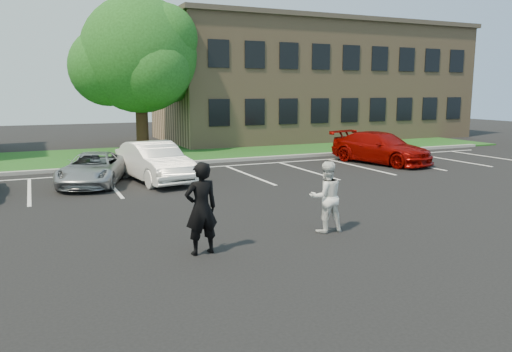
{
  "coord_description": "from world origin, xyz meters",
  "views": [
    {
      "loc": [
        -5.36,
        -10.93,
        3.5
      ],
      "look_at": [
        0.0,
        1.0,
        1.25
      ],
      "focal_mm": 35.0,
      "sensor_mm": 36.0,
      "label": 1
    }
  ],
  "objects_px": {
    "office_building": "(312,81)",
    "car_red_compact": "(381,148)",
    "car_silver_minivan": "(93,169)",
    "man_black_suit": "(201,208)",
    "car_white_sedan": "(154,162)",
    "tree": "(141,58)",
    "man_white_shirt": "(326,197)"
  },
  "relations": [
    {
      "from": "man_black_suit",
      "to": "man_white_shirt",
      "type": "xyz_separation_m",
      "value": [
        3.37,
        0.38,
        -0.12
      ]
    },
    {
      "from": "car_silver_minivan",
      "to": "man_white_shirt",
      "type": "bearing_deg",
      "value": -43.13
    },
    {
      "from": "man_black_suit",
      "to": "man_white_shirt",
      "type": "height_order",
      "value": "man_black_suit"
    },
    {
      "from": "man_white_shirt",
      "to": "car_silver_minivan",
      "type": "distance_m",
      "value": 10.07
    },
    {
      "from": "car_silver_minivan",
      "to": "car_white_sedan",
      "type": "distance_m",
      "value": 2.27
    },
    {
      "from": "office_building",
      "to": "man_white_shirt",
      "type": "bearing_deg",
      "value": -119.55
    },
    {
      "from": "car_silver_minivan",
      "to": "car_red_compact",
      "type": "xyz_separation_m",
      "value": [
        13.38,
        0.13,
        0.15
      ]
    },
    {
      "from": "man_white_shirt",
      "to": "office_building",
      "type": "bearing_deg",
      "value": -112.91
    },
    {
      "from": "office_building",
      "to": "man_white_shirt",
      "type": "height_order",
      "value": "office_building"
    },
    {
      "from": "tree",
      "to": "car_red_compact",
      "type": "relative_size",
      "value": 1.7
    },
    {
      "from": "man_black_suit",
      "to": "car_white_sedan",
      "type": "distance_m",
      "value": 9.16
    },
    {
      "from": "tree",
      "to": "man_black_suit",
      "type": "relative_size",
      "value": 4.36
    },
    {
      "from": "man_white_shirt",
      "to": "car_red_compact",
      "type": "relative_size",
      "value": 0.34
    },
    {
      "from": "car_silver_minivan",
      "to": "car_white_sedan",
      "type": "height_order",
      "value": "car_white_sedan"
    },
    {
      "from": "man_white_shirt",
      "to": "car_white_sedan",
      "type": "bearing_deg",
      "value": -68.51
    },
    {
      "from": "office_building",
      "to": "car_white_sedan",
      "type": "height_order",
      "value": "office_building"
    },
    {
      "from": "car_white_sedan",
      "to": "car_red_compact",
      "type": "height_order",
      "value": "car_white_sedan"
    },
    {
      "from": "man_black_suit",
      "to": "car_red_compact",
      "type": "xyz_separation_m",
      "value": [
        12.19,
        9.48,
        -0.26
      ]
    },
    {
      "from": "car_red_compact",
      "to": "man_white_shirt",
      "type": "bearing_deg",
      "value": -149.42
    },
    {
      "from": "man_black_suit",
      "to": "man_white_shirt",
      "type": "relative_size",
      "value": 1.13
    },
    {
      "from": "man_black_suit",
      "to": "car_silver_minivan",
      "type": "distance_m",
      "value": 9.44
    },
    {
      "from": "office_building",
      "to": "car_silver_minivan",
      "type": "height_order",
      "value": "office_building"
    },
    {
      "from": "tree",
      "to": "car_red_compact",
      "type": "height_order",
      "value": "tree"
    },
    {
      "from": "car_silver_minivan",
      "to": "office_building",
      "type": "bearing_deg",
      "value": 58.01
    },
    {
      "from": "man_white_shirt",
      "to": "car_red_compact",
      "type": "xyz_separation_m",
      "value": [
        8.82,
        9.1,
        -0.14
      ]
    },
    {
      "from": "tree",
      "to": "car_silver_minivan",
      "type": "xyz_separation_m",
      "value": [
        -3.97,
        -10.07,
        -4.75
      ]
    },
    {
      "from": "car_red_compact",
      "to": "car_white_sedan",
      "type": "bearing_deg",
      "value": 166.66
    },
    {
      "from": "man_white_shirt",
      "to": "car_white_sedan",
      "type": "height_order",
      "value": "man_white_shirt"
    },
    {
      "from": "tree",
      "to": "car_white_sedan",
      "type": "xyz_separation_m",
      "value": [
        -1.72,
        -10.32,
        -4.59
      ]
    },
    {
      "from": "office_building",
      "to": "car_red_compact",
      "type": "height_order",
      "value": "office_building"
    },
    {
      "from": "man_black_suit",
      "to": "man_white_shirt",
      "type": "bearing_deg",
      "value": -178.96
    },
    {
      "from": "office_building",
      "to": "tree",
      "type": "bearing_deg",
      "value": -165.17
    }
  ]
}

